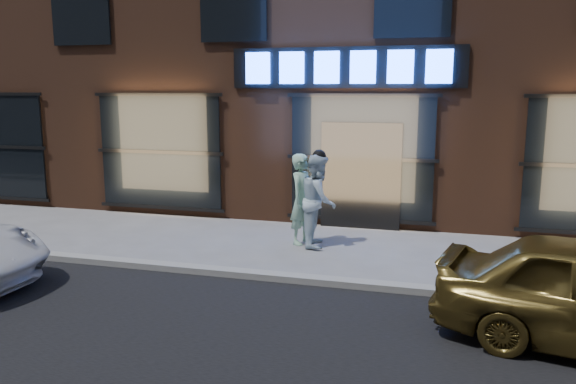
# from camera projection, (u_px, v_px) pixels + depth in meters

# --- Properties ---
(ground) EXTENTS (90.00, 90.00, 0.00)m
(ground) POSITION_uv_depth(u_px,v_px,m) (325.00, 285.00, 9.14)
(ground) COLOR slate
(ground) RESTS_ON ground
(curb) EXTENTS (60.00, 0.25, 0.12)m
(curb) POSITION_uv_depth(u_px,v_px,m) (325.00, 281.00, 9.13)
(curb) COLOR gray
(curb) RESTS_ON ground
(storefront_building) EXTENTS (30.20, 8.28, 10.30)m
(storefront_building) POSITION_uv_depth(u_px,v_px,m) (384.00, 16.00, 15.78)
(storefront_building) COLOR #54301E
(storefront_building) RESTS_ON ground
(man_bowtie) EXTENTS (0.62, 0.77, 1.86)m
(man_bowtie) POSITION_uv_depth(u_px,v_px,m) (302.00, 199.00, 11.43)
(man_bowtie) COLOR #A8DDC3
(man_bowtie) RESTS_ON ground
(man_cap) EXTENTS (0.83, 1.00, 1.87)m
(man_cap) POSITION_uv_depth(u_px,v_px,m) (319.00, 200.00, 11.26)
(man_cap) COLOR white
(man_cap) RESTS_ON ground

